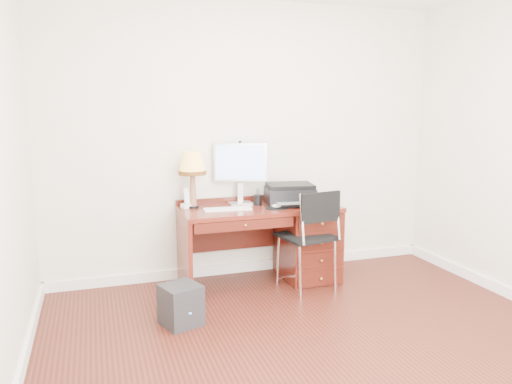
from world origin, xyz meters
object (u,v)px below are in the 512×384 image
object	(u,v)px
printer	(290,194)
equipment_box	(181,305)
desk	(290,238)
monitor	(239,166)
chair	(310,231)
phone	(187,202)
leg_lamp	(192,167)

from	to	relation	value
printer	equipment_box	distance (m)	1.58
desk	printer	bearing A→B (deg)	96.63
monitor	chair	xyz separation A→B (m)	(0.49, -0.59, -0.54)
phone	chair	size ratio (longest dim) A/B	0.20
leg_lamp	chair	xyz separation A→B (m)	(0.97, -0.52, -0.56)
printer	phone	size ratio (longest dim) A/B	2.69
printer	phone	bearing A→B (deg)	-178.56
chair	desk	bearing A→B (deg)	85.97
monitor	phone	distance (m)	0.62
monitor	phone	bearing A→B (deg)	-157.14
desk	equipment_box	size ratio (longest dim) A/B	4.64
monitor	desk	bearing A→B (deg)	-8.19
leg_lamp	chair	bearing A→B (deg)	-28.34
monitor	printer	distance (m)	0.56
chair	monitor	bearing A→B (deg)	120.25
printer	phone	world-z (taller)	printer
printer	phone	xyz separation A→B (m)	(-0.99, 0.14, -0.04)
equipment_box	phone	bearing A→B (deg)	55.56
leg_lamp	chair	world-z (taller)	leg_lamp
monitor	phone	world-z (taller)	monitor
monitor	equipment_box	xyz separation A→B (m)	(-0.76, -0.93, -0.96)
monitor	chair	bearing A→B (deg)	-33.30
desk	monitor	distance (m)	0.87
equipment_box	desk	bearing A→B (deg)	10.46
desk	phone	world-z (taller)	phone
desk	chair	size ratio (longest dim) A/B	1.57
printer	phone	distance (m)	1.00
desk	equipment_box	distance (m)	1.43
printer	chair	xyz separation A→B (m)	(0.04, -0.40, -0.27)
monitor	chair	world-z (taller)	monitor
phone	chair	distance (m)	1.18
printer	chair	size ratio (longest dim) A/B	0.53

